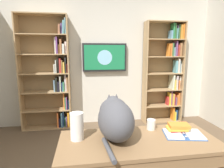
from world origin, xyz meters
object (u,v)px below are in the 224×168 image
at_px(bookshelf_left, 167,72).
at_px(paper_towel_roll, 77,126).
at_px(open_binder, 184,134).
at_px(desk, 139,156).
at_px(desk_book_stack, 178,128).
at_px(wall_mounted_tv, 105,57).
at_px(bookshelf_right, 51,74).
at_px(coffee_mug, 151,124).
at_px(cat, 115,117).

xyz_separation_m(bookshelf_left, paper_towel_roll, (1.82, 2.24, -0.19)).
relative_size(open_binder, paper_towel_roll, 1.58).
distance_m(desk, paper_towel_roll, 0.58).
distance_m(desk, open_binder, 0.44).
relative_size(bookshelf_left, desk_book_stack, 10.01).
bearing_deg(desk_book_stack, desk, 16.01).
height_order(wall_mounted_tv, paper_towel_roll, wall_mounted_tv).
distance_m(bookshelf_left, desk_book_stack, 2.43).
relative_size(wall_mounted_tv, desk_book_stack, 4.25).
bearing_deg(desk_book_stack, bookshelf_right, -56.85).
height_order(wall_mounted_tv, open_binder, wall_mounted_tv).
relative_size(coffee_mug, desk_book_stack, 0.46).
relative_size(bookshelf_left, bookshelf_right, 0.96).
bearing_deg(desk_book_stack, wall_mounted_tv, -80.09).
xyz_separation_m(coffee_mug, desk_book_stack, (-0.22, 0.10, -0.01)).
height_order(desk, desk_book_stack, desk_book_stack).
relative_size(bookshelf_left, paper_towel_roll, 9.07).
bearing_deg(coffee_mug, desk_book_stack, 156.05).
bearing_deg(open_binder, desk, 6.20).
bearing_deg(desk_book_stack, coffee_mug, -23.95).
bearing_deg(desk, bookshelf_left, -119.26).
xyz_separation_m(cat, paper_towel_roll, (0.32, -0.00, -0.06)).
xyz_separation_m(bookshelf_right, paper_towel_roll, (-0.55, 2.24, -0.18)).
bearing_deg(bookshelf_right, cat, 111.35).
bearing_deg(paper_towel_roll, desk_book_stack, -179.63).
xyz_separation_m(bookshelf_right, coffee_mug, (-1.24, 2.14, -0.24)).
distance_m(cat, open_binder, 0.63).
bearing_deg(bookshelf_right, open_binder, 122.71).
height_order(bookshelf_left, wall_mounted_tv, bookshelf_left).
xyz_separation_m(bookshelf_left, open_binder, (0.90, 2.30, -0.30)).
distance_m(open_binder, coffee_mug, 0.29).
relative_size(bookshelf_left, desk, 1.59).
height_order(bookshelf_right, coffee_mug, bookshelf_right).
distance_m(bookshelf_left, cat, 2.70).
xyz_separation_m(bookshelf_left, desk, (1.31, 2.35, -0.44)).
distance_m(wall_mounted_tv, desk, 2.54).
bearing_deg(open_binder, cat, -5.70).
bearing_deg(bookshelf_left, coffee_mug, 61.93).
height_order(bookshelf_left, paper_towel_roll, bookshelf_left).
relative_size(desk, desk_book_stack, 6.31).
relative_size(cat, open_binder, 1.68).
height_order(bookshelf_right, paper_towel_roll, bookshelf_right).
xyz_separation_m(cat, desk_book_stack, (-0.58, -0.01, -0.14)).
height_order(bookshelf_left, open_binder, bookshelf_left).
relative_size(open_binder, coffee_mug, 3.83).
distance_m(open_binder, desk_book_stack, 0.08).
bearing_deg(bookshelf_right, desk, 114.38).
bearing_deg(bookshelf_left, bookshelf_right, -0.09).
xyz_separation_m(open_binder, paper_towel_roll, (0.93, -0.06, 0.11)).
relative_size(cat, paper_towel_roll, 2.66).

